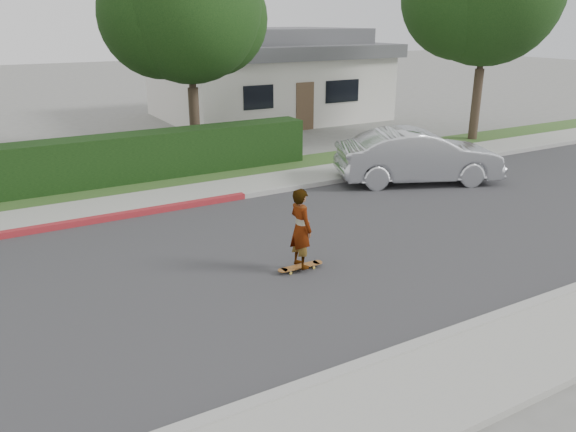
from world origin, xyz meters
TOP-DOWN VIEW (x-y plane):
  - ground at (0.00, 0.00)m, footprint 120.00×120.00m
  - road at (0.00, 0.00)m, footprint 60.00×8.00m
  - curb_near at (0.00, -4.10)m, footprint 60.00×0.20m
  - sidewalk_near at (0.00, -5.00)m, footprint 60.00×1.60m
  - curb_far at (0.00, 4.10)m, footprint 60.00×0.20m
  - curb_red_section at (-5.00, 4.10)m, footprint 12.00×0.21m
  - sidewalk_far at (0.00, 5.00)m, footprint 60.00×1.60m
  - planting_strip at (0.00, 6.60)m, footprint 60.00×1.60m
  - hedge at (-3.00, 7.20)m, footprint 15.00×1.00m
  - tree_center at (1.49, 9.19)m, footprint 5.66×4.84m
  - house at (8.00, 16.00)m, footprint 10.60×8.60m
  - skateboard at (-0.06, -0.77)m, footprint 0.99×0.21m
  - skateboarder at (-0.06, -0.77)m, footprint 0.42×0.61m
  - car_silver at (6.34, 2.97)m, footprint 5.18×3.49m

SIDE VIEW (x-z plane):
  - ground at x=0.00m, z-range 0.00..0.00m
  - road at x=0.00m, z-range 0.00..0.01m
  - planting_strip at x=0.00m, z-range 0.00..0.10m
  - sidewalk_near at x=0.00m, z-range 0.00..0.12m
  - sidewalk_far at x=0.00m, z-range 0.00..0.12m
  - curb_near at x=0.00m, z-range 0.00..0.15m
  - curb_far at x=0.00m, z-range 0.00..0.15m
  - curb_red_section at x=-5.00m, z-range 0.00..0.15m
  - skateboard at x=-0.06m, z-range 0.04..0.13m
  - hedge at x=-3.00m, z-range 0.00..1.50m
  - car_silver at x=6.34m, z-range 0.00..1.61m
  - skateboarder at x=-0.06m, z-range 0.10..1.70m
  - house at x=8.00m, z-range -0.05..4.25m
  - tree_center at x=1.49m, z-range 1.18..8.62m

